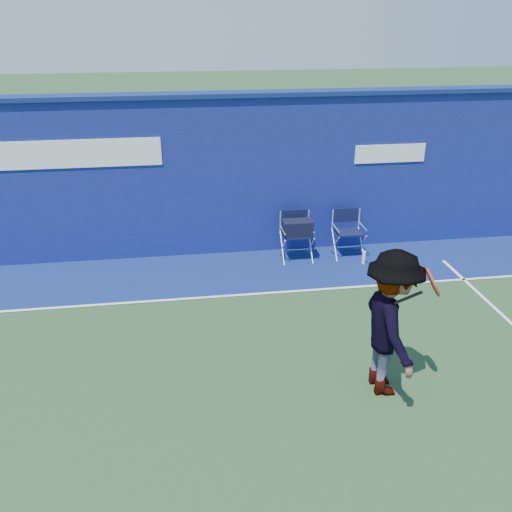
{
  "coord_description": "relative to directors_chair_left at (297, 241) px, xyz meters",
  "views": [
    {
      "loc": [
        -0.44,
        -4.84,
        4.44
      ],
      "look_at": [
        0.64,
        2.6,
        1.0
      ],
      "focal_mm": 38.0,
      "sensor_mm": 36.0,
      "label": 1
    }
  ],
  "objects": [
    {
      "name": "ground",
      "position": [
        -1.7,
        -4.52,
        -0.39
      ],
      "size": [
        80.0,
        80.0,
        0.0
      ],
      "primitive_type": "plane",
      "color": "#254323",
      "rests_on": "ground"
    },
    {
      "name": "stadium_wall",
      "position": [
        -1.71,
        0.68,
        1.16
      ],
      "size": [
        24.0,
        0.5,
        3.08
      ],
      "color": "navy",
      "rests_on": "ground"
    },
    {
      "name": "out_of_bounds_strip",
      "position": [
        -1.7,
        -0.42,
        -0.39
      ],
      "size": [
        24.0,
        1.8,
        0.01
      ],
      "primitive_type": "cube",
      "color": "navy",
      "rests_on": "ground"
    },
    {
      "name": "court_lines",
      "position": [
        -1.7,
        -3.92,
        -0.38
      ],
      "size": [
        24.0,
        12.0,
        0.01
      ],
      "color": "white",
      "rests_on": "out_of_bounds_strip"
    },
    {
      "name": "directors_chair_left",
      "position": [
        0.0,
        0.0,
        0.0
      ],
      "size": [
        0.56,
        0.5,
        0.93
      ],
      "color": "silver",
      "rests_on": "ground"
    },
    {
      "name": "directors_chair_right",
      "position": [
        1.03,
        0.03,
        -0.11
      ],
      "size": [
        0.54,
        0.49,
        0.91
      ],
      "color": "silver",
      "rests_on": "ground"
    },
    {
      "name": "water_bottle",
      "position": [
        1.23,
        -0.39,
        -0.26
      ],
      "size": [
        0.07,
        0.07,
        0.26
      ],
      "primitive_type": "cylinder",
      "color": "silver",
      "rests_on": "ground"
    },
    {
      "name": "tennis_player",
      "position": [
        0.28,
        -4.02,
        0.57
      ],
      "size": [
        0.9,
        1.25,
        1.91
      ],
      "color": "#EA4738",
      "rests_on": "ground"
    }
  ]
}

